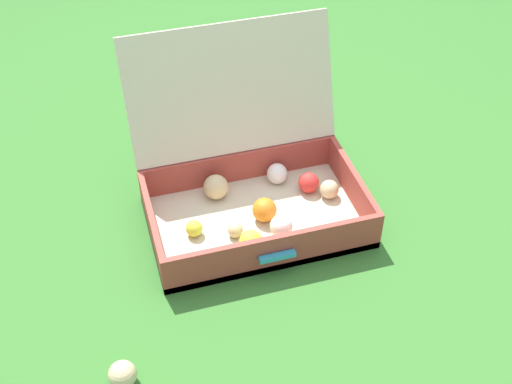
% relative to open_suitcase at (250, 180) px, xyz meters
% --- Properties ---
extents(ground_plane, '(16.00, 16.00, 0.00)m').
position_rel_open_suitcase_xyz_m(ground_plane, '(0.03, -0.04, -0.12)').
color(ground_plane, '#336B28').
extents(open_suitcase, '(0.68, 0.60, 0.53)m').
position_rel_open_suitcase_xyz_m(open_suitcase, '(0.00, 0.00, 0.00)').
color(open_suitcase, beige).
rests_on(open_suitcase, ground).
extents(stray_ball_on_grass, '(0.07, 0.07, 0.07)m').
position_rel_open_suitcase_xyz_m(stray_ball_on_grass, '(-0.49, -0.54, -0.08)').
color(stray_ball_on_grass, '#D1B784').
rests_on(stray_ball_on_grass, ground).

